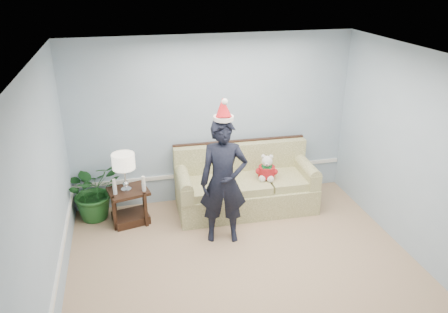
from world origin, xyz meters
name	(u,v)px	position (x,y,z in m)	size (l,w,h in m)	color
room_shell	(261,194)	(0.00, 0.00, 1.35)	(4.54, 5.04, 2.74)	tan
wainscot_trim	(148,222)	(-1.18, 1.18, 0.45)	(4.49, 4.99, 0.06)	white
sofa	(245,186)	(0.42, 2.05, 0.36)	(2.19, 0.98, 1.02)	olive
side_table	(130,209)	(-1.40, 1.99, 0.21)	(0.65, 0.58, 0.54)	#321D12
table_lamp	(124,163)	(-1.43, 1.98, 0.99)	(0.33, 0.33, 0.59)	silver
candle_pair	(129,186)	(-1.38, 1.90, 0.66)	(0.48, 0.06, 0.24)	silver
houseplant	(94,190)	(-1.92, 2.26, 0.46)	(0.83, 0.72, 0.93)	#1E5220
man	(224,182)	(-0.12, 1.24, 0.90)	(0.66, 0.43, 1.80)	black
santa_hat	(223,110)	(-0.12, 1.25, 1.92)	(0.28, 0.31, 0.31)	silver
teddy_bear	(267,170)	(0.73, 1.89, 0.68)	(0.32, 0.33, 0.42)	silver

